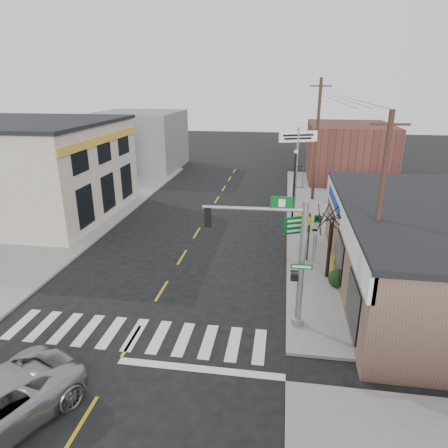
# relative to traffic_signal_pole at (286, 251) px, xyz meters

# --- Properties ---
(ground) EXTENTS (140.00, 140.00, 0.00)m
(ground) POSITION_rel_traffic_signal_pole_xyz_m (-5.81, -1.93, -3.38)
(ground) COLOR black
(ground) RESTS_ON ground
(sidewalk_right) EXTENTS (6.00, 38.00, 0.13)m
(sidewalk_right) POSITION_rel_traffic_signal_pole_xyz_m (3.19, 11.07, -3.32)
(sidewalk_right) COLOR gray
(sidewalk_right) RESTS_ON ground
(sidewalk_left) EXTENTS (6.00, 38.00, 0.13)m
(sidewalk_left) POSITION_rel_traffic_signal_pole_xyz_m (-14.81, 11.07, -3.32)
(sidewalk_left) COLOR gray
(sidewalk_left) RESTS_ON ground
(center_line) EXTENTS (0.12, 56.00, 0.01)m
(center_line) POSITION_rel_traffic_signal_pole_xyz_m (-5.81, 6.07, -3.38)
(center_line) COLOR gold
(center_line) RESTS_ON ground
(crosswalk) EXTENTS (11.00, 2.20, 0.01)m
(crosswalk) POSITION_rel_traffic_signal_pole_xyz_m (-5.81, -1.53, -3.38)
(crosswalk) COLOR silver
(crosswalk) RESTS_ON ground
(left_building) EXTENTS (12.00, 12.00, 6.80)m
(left_building) POSITION_rel_traffic_signal_pole_xyz_m (-18.81, 12.07, 0.02)
(left_building) COLOR #C1B2A1
(left_building) RESTS_ON ground
(bldg_distant_right) EXTENTS (8.00, 10.00, 5.60)m
(bldg_distant_right) POSITION_rel_traffic_signal_pole_xyz_m (6.19, 28.07, -0.58)
(bldg_distant_right) COLOR #562E27
(bldg_distant_right) RESTS_ON ground
(bldg_distant_left) EXTENTS (9.00, 10.00, 6.40)m
(bldg_distant_left) POSITION_rel_traffic_signal_pole_xyz_m (-16.81, 30.07, -0.18)
(bldg_distant_left) COLOR slate
(bldg_distant_left) RESTS_ON ground
(traffic_signal_pole) EXTENTS (4.30, 0.36, 5.44)m
(traffic_signal_pole) POSITION_rel_traffic_signal_pole_xyz_m (0.00, 0.00, 0.00)
(traffic_signal_pole) COLOR gray
(traffic_signal_pole) RESTS_ON sidewalk_right
(guide_sign) EXTENTS (1.58, 0.13, 2.76)m
(guide_sign) POSITION_rel_traffic_signal_pole_xyz_m (0.65, 6.44, -1.46)
(guide_sign) COLOR #452B20
(guide_sign) RESTS_ON sidewalk_right
(fire_hydrant) EXTENTS (0.25, 0.25, 0.79)m
(fire_hydrant) POSITION_rel_traffic_signal_pole_xyz_m (2.69, 5.49, -2.82)
(fire_hydrant) COLOR #DF9600
(fire_hydrant) RESTS_ON sidewalk_right
(ped_crossing_sign) EXTENTS (1.13, 0.08, 2.92)m
(ped_crossing_sign) POSITION_rel_traffic_signal_pole_xyz_m (0.96, 6.51, -1.27)
(ped_crossing_sign) COLOR gray
(ped_crossing_sign) RESTS_ON sidewalk_right
(lamp_post) EXTENTS (0.69, 0.55, 5.35)m
(lamp_post) POSITION_rel_traffic_signal_pole_xyz_m (0.55, 11.68, -0.15)
(lamp_post) COLOR black
(lamp_post) RESTS_ON sidewalk_right
(dance_center_sign) EXTENTS (2.97, 0.19, 6.31)m
(dance_center_sign) POSITION_rel_traffic_signal_pole_xyz_m (0.69, 15.95, 1.54)
(dance_center_sign) COLOR gray
(dance_center_sign) RESTS_ON sidewalk_right
(bare_tree) EXTENTS (2.22, 2.22, 4.43)m
(bare_tree) POSITION_rel_traffic_signal_pole_xyz_m (2.23, 4.56, 0.24)
(bare_tree) COLOR black
(bare_tree) RESTS_ON sidewalk_right
(shrub_front) EXTENTS (1.29, 1.29, 0.97)m
(shrub_front) POSITION_rel_traffic_signal_pole_xyz_m (3.43, 2.95, -2.77)
(shrub_front) COLOR #1B3A1B
(shrub_front) RESTS_ON sidewalk_right
(shrub_back) EXTENTS (0.98, 0.98, 0.73)m
(shrub_back) POSITION_rel_traffic_signal_pole_xyz_m (2.68, 3.71, -2.88)
(shrub_back) COLOR black
(shrub_back) RESTS_ON sidewalk_right
(utility_pole_near) EXTENTS (1.47, 0.22, 8.48)m
(utility_pole_near) POSITION_rel_traffic_signal_pole_xyz_m (3.69, 1.86, 1.10)
(utility_pole_near) COLOR #4B3320
(utility_pole_near) RESTS_ON sidewalk_right
(utility_pole_far) EXTENTS (1.70, 0.26, 9.78)m
(utility_pole_far) POSITION_rel_traffic_signal_pole_xyz_m (2.29, 19.22, 1.77)
(utility_pole_far) COLOR #3D2A1F
(utility_pole_far) RESTS_ON sidewalk_right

